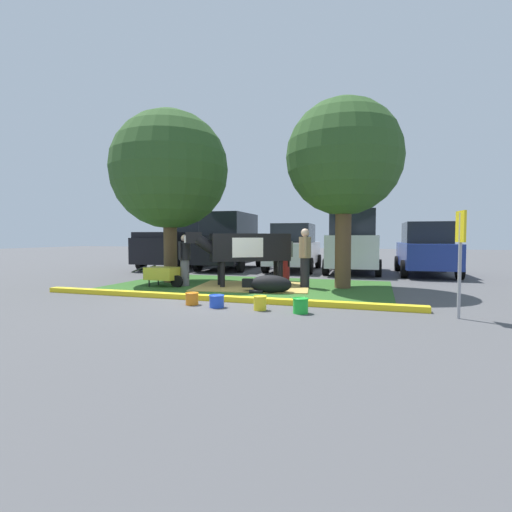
{
  "coord_description": "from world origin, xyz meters",
  "views": [
    {
      "loc": [
        3.45,
        -8.25,
        1.48
      ],
      "look_at": [
        -0.01,
        2.55,
        0.9
      ],
      "focal_mm": 26.95,
      "sensor_mm": 36.0,
      "label": 1
    }
  ],
  "objects_px": {
    "suv_dark_grey": "(353,242)",
    "sedan_blue": "(426,249)",
    "person_visitor_far": "(185,259)",
    "pickup_truck_black": "(181,244)",
    "cow_holstein": "(247,248)",
    "bucket_orange": "(192,298)",
    "person_visitor_near": "(286,257)",
    "person_handler": "(305,256)",
    "shade_tree_right": "(344,158)",
    "wheelbarrow": "(163,274)",
    "calf_lying": "(269,284)",
    "bucket_green": "(301,305)",
    "bucket_yellow": "(260,303)",
    "hatchback_white": "(294,248)",
    "bucket_blue": "(217,301)",
    "suv_black": "(231,241)",
    "parking_sign": "(460,243)",
    "shade_tree_left": "(170,170)"
  },
  "relations": [
    {
      "from": "bucket_yellow",
      "to": "sedan_blue",
      "type": "distance_m",
      "value": 9.67
    },
    {
      "from": "person_handler",
      "to": "bucket_yellow",
      "type": "distance_m",
      "value": 3.58
    },
    {
      "from": "shade_tree_left",
      "to": "parking_sign",
      "type": "height_order",
      "value": "shade_tree_left"
    },
    {
      "from": "shade_tree_right",
      "to": "cow_holstein",
      "type": "xyz_separation_m",
      "value": [
        -2.73,
        -0.47,
        -2.52
      ]
    },
    {
      "from": "bucket_yellow",
      "to": "pickup_truck_black",
      "type": "height_order",
      "value": "pickup_truck_black"
    },
    {
      "from": "cow_holstein",
      "to": "pickup_truck_black",
      "type": "distance_m",
      "value": 7.71
    },
    {
      "from": "shade_tree_left",
      "to": "person_handler",
      "type": "bearing_deg",
      "value": -0.85
    },
    {
      "from": "cow_holstein",
      "to": "suv_dark_grey",
      "type": "height_order",
      "value": "suv_dark_grey"
    },
    {
      "from": "pickup_truck_black",
      "to": "shade_tree_right",
      "type": "bearing_deg",
      "value": -32.98
    },
    {
      "from": "cow_holstein",
      "to": "pickup_truck_black",
      "type": "xyz_separation_m",
      "value": [
        -5.25,
        5.65,
        -0.03
      ]
    },
    {
      "from": "sedan_blue",
      "to": "person_handler",
      "type": "bearing_deg",
      "value": -125.15
    },
    {
      "from": "person_visitor_near",
      "to": "person_handler",
      "type": "bearing_deg",
      "value": -58.19
    },
    {
      "from": "pickup_truck_black",
      "to": "bucket_blue",
      "type": "bearing_deg",
      "value": -57.4
    },
    {
      "from": "cow_holstein",
      "to": "suv_dark_grey",
      "type": "bearing_deg",
      "value": 63.99
    },
    {
      "from": "shade_tree_right",
      "to": "parking_sign",
      "type": "relative_size",
      "value": 2.75
    },
    {
      "from": "bucket_blue",
      "to": "suv_black",
      "type": "relative_size",
      "value": 0.07
    },
    {
      "from": "cow_holstein",
      "to": "calf_lying",
      "type": "bearing_deg",
      "value": -48.02
    },
    {
      "from": "person_visitor_far",
      "to": "wheelbarrow",
      "type": "relative_size",
      "value": 0.95
    },
    {
      "from": "bucket_yellow",
      "to": "person_handler",
      "type": "bearing_deg",
      "value": 85.73
    },
    {
      "from": "person_handler",
      "to": "wheelbarrow",
      "type": "distance_m",
      "value": 4.16
    },
    {
      "from": "cow_holstein",
      "to": "person_visitor_near",
      "type": "bearing_deg",
      "value": 63.51
    },
    {
      "from": "calf_lying",
      "to": "bucket_green",
      "type": "height_order",
      "value": "calf_lying"
    },
    {
      "from": "cow_holstein",
      "to": "hatchback_white",
      "type": "relative_size",
      "value": 0.64
    },
    {
      "from": "parking_sign",
      "to": "bucket_green",
      "type": "height_order",
      "value": "parking_sign"
    },
    {
      "from": "shade_tree_left",
      "to": "bucket_blue",
      "type": "relative_size",
      "value": 16.68
    },
    {
      "from": "hatchback_white",
      "to": "person_visitor_near",
      "type": "bearing_deg",
      "value": -81.5
    },
    {
      "from": "suv_dark_grey",
      "to": "shade_tree_left",
      "type": "bearing_deg",
      "value": -135.11
    },
    {
      "from": "calf_lying",
      "to": "person_visitor_far",
      "type": "bearing_deg",
      "value": 167.49
    },
    {
      "from": "calf_lying",
      "to": "person_visitor_far",
      "type": "distance_m",
      "value": 2.9
    },
    {
      "from": "calf_lying",
      "to": "person_visitor_near",
      "type": "height_order",
      "value": "person_visitor_near"
    },
    {
      "from": "shade_tree_left",
      "to": "shade_tree_right",
      "type": "distance_m",
      "value": 5.39
    },
    {
      "from": "person_handler",
      "to": "person_visitor_far",
      "type": "height_order",
      "value": "person_handler"
    },
    {
      "from": "cow_holstein",
      "to": "bucket_orange",
      "type": "bearing_deg",
      "value": -92.42
    },
    {
      "from": "suv_dark_grey",
      "to": "sedan_blue",
      "type": "bearing_deg",
      "value": -2.2
    },
    {
      "from": "shade_tree_right",
      "to": "bucket_orange",
      "type": "xyz_separation_m",
      "value": [
        -2.87,
        -3.69,
        -3.53
      ]
    },
    {
      "from": "parking_sign",
      "to": "bucket_green",
      "type": "xyz_separation_m",
      "value": [
        -2.8,
        -0.4,
        -1.21
      ]
    },
    {
      "from": "wheelbarrow",
      "to": "hatchback_white",
      "type": "relative_size",
      "value": 0.36
    },
    {
      "from": "calf_lying",
      "to": "person_handler",
      "type": "bearing_deg",
      "value": 61.03
    },
    {
      "from": "person_handler",
      "to": "bucket_orange",
      "type": "height_order",
      "value": "person_handler"
    },
    {
      "from": "person_visitor_far",
      "to": "pickup_truck_black",
      "type": "xyz_separation_m",
      "value": [
        -3.49,
        6.16,
        0.3
      ]
    },
    {
      "from": "wheelbarrow",
      "to": "parking_sign",
      "type": "height_order",
      "value": "parking_sign"
    },
    {
      "from": "bucket_orange",
      "to": "bucket_green",
      "type": "height_order",
      "value": "bucket_green"
    },
    {
      "from": "cow_holstein",
      "to": "shade_tree_left",
      "type": "bearing_deg",
      "value": 175.64
    },
    {
      "from": "calf_lying",
      "to": "pickup_truck_black",
      "type": "relative_size",
      "value": 0.24
    },
    {
      "from": "person_handler",
      "to": "suv_black",
      "type": "relative_size",
      "value": 0.37
    },
    {
      "from": "bucket_yellow",
      "to": "bucket_orange",
      "type": "bearing_deg",
      "value": 175.24
    },
    {
      "from": "bucket_green",
      "to": "sedan_blue",
      "type": "distance_m",
      "value": 9.42
    },
    {
      "from": "calf_lying",
      "to": "bucket_yellow",
      "type": "bearing_deg",
      "value": -78.88
    },
    {
      "from": "calf_lying",
      "to": "shade_tree_left",
      "type": "bearing_deg",
      "value": 160.1
    },
    {
      "from": "shade_tree_right",
      "to": "person_visitor_near",
      "type": "bearing_deg",
      "value": 149.62
    }
  ]
}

